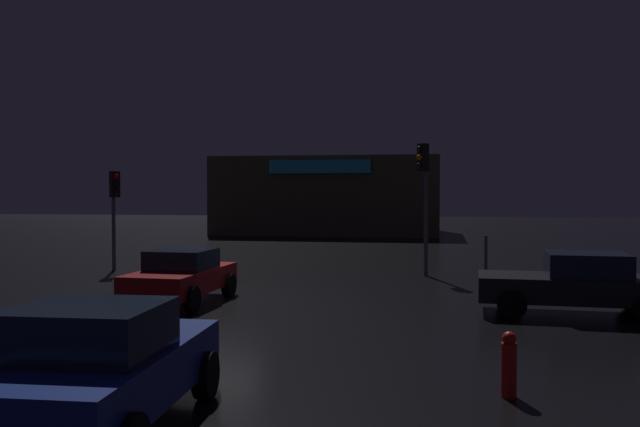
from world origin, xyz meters
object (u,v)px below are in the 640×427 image
(car_crossing, at_px, (182,276))
(car_far, at_px, (577,283))
(fire_hydrant, at_px, (509,365))
(traffic_signal_cross_left, at_px, (424,182))
(store_building, at_px, (331,196))
(car_near, at_px, (97,366))
(traffic_signal_opposite, at_px, (114,199))

(car_crossing, bearing_deg, car_far, -0.11)
(fire_hydrant, bearing_deg, traffic_signal_cross_left, 96.17)
(store_building, xyz_separation_m, car_near, (3.27, -38.62, -1.81))
(store_building, distance_m, traffic_signal_cross_left, 23.96)
(traffic_signal_cross_left, relative_size, car_near, 1.12)
(store_building, xyz_separation_m, car_far, (10.49, -29.67, -1.84))
(store_building, bearing_deg, traffic_signal_cross_left, -73.43)
(traffic_signal_cross_left, relative_size, car_far, 1.02)
(store_building, distance_m, car_far, 31.52)
(traffic_signal_opposite, bearing_deg, traffic_signal_cross_left, 1.77)
(traffic_signal_opposite, bearing_deg, car_near, -63.88)
(car_far, xyz_separation_m, fire_hydrant, (-2.21, -6.75, -0.28))
(store_building, relative_size, car_near, 3.69)
(car_crossing, bearing_deg, store_building, 91.54)
(car_near, xyz_separation_m, fire_hydrant, (5.02, 2.20, -0.32))
(traffic_signal_opposite, relative_size, fire_hydrant, 3.90)
(car_crossing, relative_size, fire_hydrant, 4.20)
(traffic_signal_cross_left, bearing_deg, car_crossing, -132.02)
(traffic_signal_opposite, height_order, car_far, traffic_signal_opposite)
(car_far, bearing_deg, car_near, -128.89)
(store_building, height_order, fire_hydrant, store_building)
(car_far, distance_m, car_crossing, 9.69)
(traffic_signal_cross_left, bearing_deg, traffic_signal_opposite, -178.23)
(car_crossing, bearing_deg, traffic_signal_opposite, 128.47)
(store_building, height_order, traffic_signal_opposite, store_building)
(car_crossing, distance_m, fire_hydrant, 10.10)
(store_building, relative_size, traffic_signal_cross_left, 3.30)
(traffic_signal_opposite, bearing_deg, fire_hydrant, -46.31)
(car_near, bearing_deg, car_far, 51.11)
(car_far, bearing_deg, traffic_signal_cross_left, 118.60)
(traffic_signal_cross_left, height_order, car_near, traffic_signal_cross_left)
(car_far, height_order, car_crossing, car_far)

